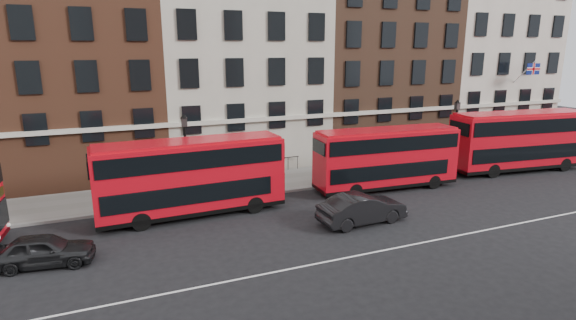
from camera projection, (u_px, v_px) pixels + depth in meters
name	position (u px, v px, depth m)	size (l,w,h in m)	color
ground	(341.00, 238.00, 22.59)	(120.00, 120.00, 0.00)	black
pavement	(269.00, 182.00, 31.98)	(80.00, 5.00, 0.15)	gray
kerb	(282.00, 191.00, 29.73)	(80.00, 0.30, 0.16)	gray
road_centre_line	(362.00, 255.00, 20.79)	(70.00, 0.12, 0.01)	white
building_terrace	(232.00, 36.00, 36.02)	(64.00, 11.95, 22.00)	beige
bus_b	(191.00, 176.00, 25.16)	(10.52, 2.85, 4.39)	red
bus_c	(386.00, 157.00, 30.05)	(9.97, 3.00, 4.13)	red
bus_d	(519.00, 140.00, 34.51)	(11.18, 3.83, 4.61)	red
car_rear	(44.00, 250.00, 19.63)	(1.69, 4.20, 1.43)	black
car_front	(362.00, 209.00, 24.42)	(1.73, 4.97, 1.64)	black
lamp_post_left	(186.00, 153.00, 27.45)	(0.44, 0.44, 5.33)	black
lamp_post_right	(455.00, 130.00, 34.96)	(0.44, 0.44, 5.33)	black
traffic_light	(544.00, 130.00, 38.71)	(0.25, 0.45, 3.27)	black
iron_railings	(259.00, 166.00, 33.81)	(6.60, 0.06, 1.00)	black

